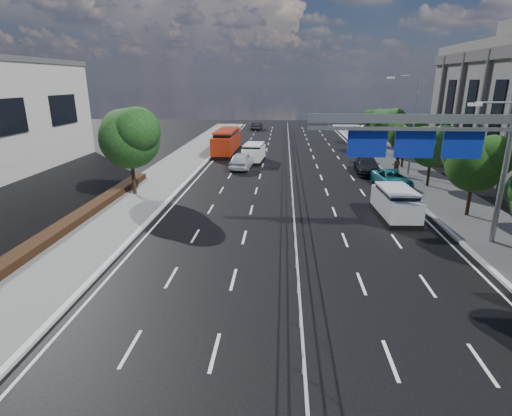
{
  "coord_description": "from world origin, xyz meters",
  "views": [
    {
      "loc": [
        -0.72,
        -10.78,
        8.41
      ],
      "look_at": [
        -2.0,
        7.96,
        2.4
      ],
      "focal_mm": 28.0,
      "sensor_mm": 36.0,
      "label": 1
    }
  ],
  "objects_px": {
    "silver_minivan": "(396,203)",
    "parked_car_teal": "(392,179)",
    "red_bus": "(227,141)",
    "near_car_silver": "(242,160)",
    "parked_car_dark": "(367,165)",
    "pedestrian_b": "(396,165)",
    "overhead_gantry": "(431,139)",
    "near_car_dark": "(257,126)",
    "white_minivan": "(254,153)"
  },
  "relations": [
    {
      "from": "silver_minivan",
      "to": "parked_car_teal",
      "type": "distance_m",
      "value": 8.21
    },
    {
      "from": "red_bus",
      "to": "near_car_silver",
      "type": "relative_size",
      "value": 1.96
    },
    {
      "from": "red_bus",
      "to": "silver_minivan",
      "type": "xyz_separation_m",
      "value": [
        14.0,
        -22.86,
        -0.52
      ]
    },
    {
      "from": "parked_car_teal",
      "to": "near_car_silver",
      "type": "bearing_deg",
      "value": 147.2
    },
    {
      "from": "parked_car_dark",
      "to": "pedestrian_b",
      "type": "bearing_deg",
      "value": -20.86
    },
    {
      "from": "parked_car_teal",
      "to": "pedestrian_b",
      "type": "relative_size",
      "value": 2.76
    },
    {
      "from": "red_bus",
      "to": "parked_car_teal",
      "type": "bearing_deg",
      "value": -42.16
    },
    {
      "from": "overhead_gantry",
      "to": "pedestrian_b",
      "type": "relative_size",
      "value": 5.8
    },
    {
      "from": "near_car_dark",
      "to": "silver_minivan",
      "type": "relative_size",
      "value": 0.85
    },
    {
      "from": "near_car_dark",
      "to": "parked_car_dark",
      "type": "bearing_deg",
      "value": 118.07
    },
    {
      "from": "red_bus",
      "to": "overhead_gantry",
      "type": "bearing_deg",
      "value": -60.93
    },
    {
      "from": "near_car_silver",
      "to": "parked_car_teal",
      "type": "bearing_deg",
      "value": 159.6
    },
    {
      "from": "white_minivan",
      "to": "near_car_silver",
      "type": "height_order",
      "value": "white_minivan"
    },
    {
      "from": "white_minivan",
      "to": "near_car_silver",
      "type": "xyz_separation_m",
      "value": [
        -0.95,
        -3.45,
        -0.14
      ]
    },
    {
      "from": "white_minivan",
      "to": "silver_minivan",
      "type": "height_order",
      "value": "white_minivan"
    },
    {
      "from": "near_car_silver",
      "to": "near_car_dark",
      "type": "xyz_separation_m",
      "value": [
        -0.7,
        33.29,
        -0.16
      ]
    },
    {
      "from": "parked_car_dark",
      "to": "pedestrian_b",
      "type": "distance_m",
      "value": 2.65
    },
    {
      "from": "near_car_silver",
      "to": "parked_car_dark",
      "type": "distance_m",
      "value": 12.15
    },
    {
      "from": "near_car_silver",
      "to": "pedestrian_b",
      "type": "height_order",
      "value": "pedestrian_b"
    },
    {
      "from": "near_car_dark",
      "to": "white_minivan",
      "type": "bearing_deg",
      "value": 100.98
    },
    {
      "from": "silver_minivan",
      "to": "pedestrian_b",
      "type": "xyz_separation_m",
      "value": [
        3.16,
        11.97,
        0.06
      ]
    },
    {
      "from": "near_car_silver",
      "to": "near_car_dark",
      "type": "relative_size",
      "value": 1.19
    },
    {
      "from": "near_car_dark",
      "to": "silver_minivan",
      "type": "distance_m",
      "value": 49.17
    },
    {
      "from": "white_minivan",
      "to": "parked_car_dark",
      "type": "bearing_deg",
      "value": -18.55
    },
    {
      "from": "near_car_silver",
      "to": "parked_car_teal",
      "type": "height_order",
      "value": "near_car_silver"
    },
    {
      "from": "silver_minivan",
      "to": "parked_car_teal",
      "type": "bearing_deg",
      "value": 74.62
    },
    {
      "from": "near_car_silver",
      "to": "near_car_dark",
      "type": "distance_m",
      "value": 33.3
    },
    {
      "from": "silver_minivan",
      "to": "parked_car_dark",
      "type": "bearing_deg",
      "value": 83.95
    },
    {
      "from": "parked_car_dark",
      "to": "silver_minivan",
      "type": "bearing_deg",
      "value": -89.76
    },
    {
      "from": "red_bus",
      "to": "silver_minivan",
      "type": "relative_size",
      "value": 1.99
    },
    {
      "from": "overhead_gantry",
      "to": "pedestrian_b",
      "type": "xyz_separation_m",
      "value": [
        2.92,
        15.91,
        -4.58
      ]
    },
    {
      "from": "red_bus",
      "to": "near_car_dark",
      "type": "xyz_separation_m",
      "value": [
        1.99,
        24.82,
        -0.81
      ]
    },
    {
      "from": "parked_car_teal",
      "to": "pedestrian_b",
      "type": "bearing_deg",
      "value": 64.24
    },
    {
      "from": "near_car_dark",
      "to": "pedestrian_b",
      "type": "xyz_separation_m",
      "value": [
        15.17,
        -35.72,
        0.35
      ]
    },
    {
      "from": "overhead_gantry",
      "to": "pedestrian_b",
      "type": "bearing_deg",
      "value": 79.59
    },
    {
      "from": "overhead_gantry",
      "to": "silver_minivan",
      "type": "relative_size",
      "value": 2.13
    },
    {
      "from": "white_minivan",
      "to": "near_car_silver",
      "type": "relative_size",
      "value": 0.96
    },
    {
      "from": "near_car_dark",
      "to": "parked_car_teal",
      "type": "xyz_separation_m",
      "value": [
        13.81,
        -39.68,
        0.0
      ]
    },
    {
      "from": "white_minivan",
      "to": "silver_minivan",
      "type": "bearing_deg",
      "value": -55.11
    },
    {
      "from": "white_minivan",
      "to": "red_bus",
      "type": "distance_m",
      "value": 6.22
    },
    {
      "from": "white_minivan",
      "to": "silver_minivan",
      "type": "xyz_separation_m",
      "value": [
        10.36,
        -17.85,
        -0.01
      ]
    },
    {
      "from": "overhead_gantry",
      "to": "parked_car_teal",
      "type": "height_order",
      "value": "overhead_gantry"
    },
    {
      "from": "silver_minivan",
      "to": "near_car_dark",
      "type": "bearing_deg",
      "value": 101.44
    },
    {
      "from": "near_car_dark",
      "to": "parked_car_dark",
      "type": "relative_size",
      "value": 0.79
    },
    {
      "from": "overhead_gantry",
      "to": "parked_car_teal",
      "type": "relative_size",
      "value": 2.1
    },
    {
      "from": "overhead_gantry",
      "to": "near_car_dark",
      "type": "xyz_separation_m",
      "value": [
        -12.25,
        51.63,
        -4.93
      ]
    },
    {
      "from": "overhead_gantry",
      "to": "red_bus",
      "type": "relative_size",
      "value": 1.07
    },
    {
      "from": "overhead_gantry",
      "to": "red_bus",
      "type": "height_order",
      "value": "overhead_gantry"
    },
    {
      "from": "red_bus",
      "to": "parked_car_teal",
      "type": "height_order",
      "value": "red_bus"
    },
    {
      "from": "red_bus",
      "to": "pedestrian_b",
      "type": "bearing_deg",
      "value": -31.32
    }
  ]
}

